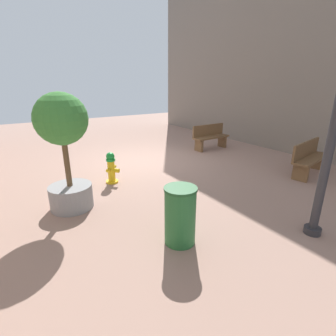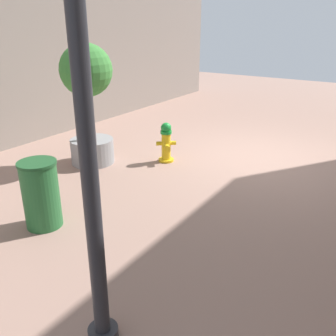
% 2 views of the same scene
% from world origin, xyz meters
% --- Properties ---
extents(ground_plane, '(23.40, 23.40, 0.00)m').
position_xyz_m(ground_plane, '(0.00, 0.00, 0.00)').
color(ground_plane, '#9E7A6B').
extents(fire_hydrant, '(0.37, 0.37, 0.82)m').
position_xyz_m(fire_hydrant, '(1.59, 1.28, 0.41)').
color(fire_hydrant, gold).
rests_on(fire_hydrant, ground_plane).
extents(planter_tree, '(1.00, 1.00, 2.37)m').
position_xyz_m(planter_tree, '(2.82, 2.17, 1.42)').
color(planter_tree, gray).
rests_on(planter_tree, ground_plane).
extents(street_lamp, '(0.36, 0.36, 3.91)m').
position_xyz_m(street_lamp, '(-0.49, 5.45, 2.43)').
color(street_lamp, '#2D2D33').
rests_on(street_lamp, ground_plane).
extents(trash_bin, '(0.53, 0.53, 0.98)m').
position_xyz_m(trash_bin, '(1.61, 4.40, 0.49)').
color(trash_bin, '#266633').
rests_on(trash_bin, ground_plane).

